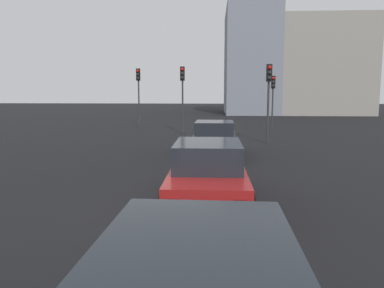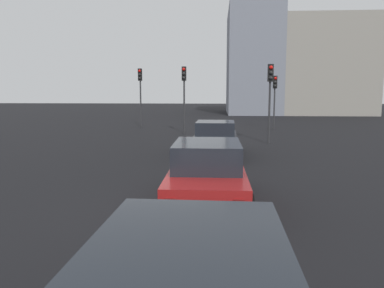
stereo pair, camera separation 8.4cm
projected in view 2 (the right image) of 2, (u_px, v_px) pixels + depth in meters
The scene contains 9 objects.
ground_plane at pixel (148, 214), 8.92m from camera, with size 160.00×160.00×0.20m, color black.
car_black_left_lead at pixel (215, 139), 16.49m from camera, with size 4.38×2.13×1.49m.
car_red_left_second at pixel (207, 174), 9.30m from camera, with size 4.68×2.01×1.56m.
traffic_light_near_left at pixel (184, 86), 24.49m from camera, with size 0.32×0.29×4.35m.
traffic_light_near_right at pixel (140, 86), 28.55m from camera, with size 0.32×0.29×4.47m.
traffic_light_far_left at pixel (270, 87), 19.82m from camera, with size 0.32×0.29×4.17m.
traffic_light_far_right at pixel (275, 91), 27.09m from camera, with size 0.32×0.28×3.87m.
building_facade_left at pixel (320, 67), 46.01m from camera, with size 8.28×11.73×11.51m, color gray.
building_facade_center at pixel (252, 62), 48.89m from camera, with size 13.34×6.30×13.05m, color gray.
Camera 2 is at (-8.52, -1.62, 2.75)m, focal length 35.47 mm.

